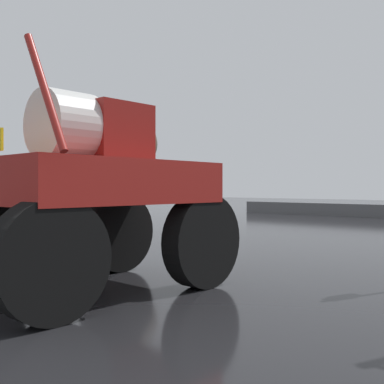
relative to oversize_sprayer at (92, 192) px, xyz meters
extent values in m
plane|color=black|center=(0.05, 10.82, -1.98)|extent=(120.00, 120.00, 0.00)
cylinder|color=black|center=(-1.38, 1.78, -1.01)|extent=(0.49, 1.94, 1.93)
cylinder|color=black|center=(1.41, 1.75, -1.01)|extent=(0.49, 1.94, 1.93)
cylinder|color=black|center=(1.38, -1.75, -1.01)|extent=(0.49, 1.94, 1.93)
cube|color=maroon|center=(0.00, 0.01, 0.20)|extent=(3.32, 4.23, 0.81)
cube|color=maroon|center=(0.00, 0.45, 1.20)|extent=(1.36, 1.33, 1.18)
cylinder|color=silver|center=(-0.01, -0.60, 1.27)|extent=(1.33, 1.02, 1.32)
cylinder|color=maroon|center=(1.46, -1.89, 1.53)|extent=(1.11, 0.13, 1.89)
cylinder|color=#A8AAAF|center=(-6.17, 4.89, 0.09)|extent=(0.11, 0.11, 4.14)
cube|color=black|center=(-6.17, 5.10, 1.64)|extent=(0.24, 0.32, 0.84)
sphere|color=#390503|center=(-6.17, 5.29, 1.91)|extent=(0.17, 0.17, 0.17)
sphere|color=orange|center=(-6.17, 5.29, 1.64)|extent=(0.17, 0.17, 0.17)
sphere|color=black|center=(-6.17, 5.29, 1.37)|extent=(0.17, 0.17, 0.17)
cylinder|color=#473828|center=(-9.08, 8.39, -0.48)|extent=(0.37, 0.37, 3.00)
ellipsoid|color=brown|center=(-9.08, 8.39, 2.12)|extent=(3.14, 3.14, 2.67)
camera|label=1|loc=(7.66, -5.56, 0.10)|focal=43.53mm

